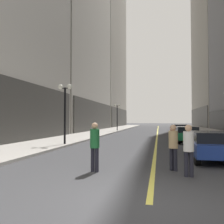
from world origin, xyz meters
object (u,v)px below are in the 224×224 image
car_blue (210,144)px  pedestrian_in_white_shirt (189,146)px  car_red (179,129)px  street_lamp_left_near (65,101)px  pedestrian_in_green_parka (95,143)px  street_lamp_left_far (117,111)px  car_green (186,134)px  pedestrian_in_tan_trench (173,144)px

car_blue → pedestrian_in_white_shirt: size_ratio=2.61×
car_red → street_lamp_left_near: 17.13m
pedestrian_in_green_parka → street_lamp_left_near: size_ratio=0.40×
street_lamp_left_near → street_lamp_left_far: same height
car_blue → pedestrian_in_white_shirt: pedestrian_in_white_shirt is taller
pedestrian_in_white_shirt → street_lamp_left_far: 30.35m
car_green → pedestrian_in_green_parka: bearing=-110.1°
car_green → car_red: same height
pedestrian_in_tan_trench → pedestrian_in_white_shirt: bearing=-64.3°
pedestrian_in_white_shirt → street_lamp_left_near: size_ratio=0.39×
car_green → pedestrian_in_tan_trench: pedestrian_in_tan_trench is taller
car_green → pedestrian_in_white_shirt: bearing=-95.7°
car_green → pedestrian_in_tan_trench: (-1.67, -11.40, 0.27)m
car_green → pedestrian_in_white_shirt: 12.37m
pedestrian_in_green_parka → pedestrian_in_white_shirt: 3.23m
car_red → car_blue: bearing=-90.4°
car_green → pedestrian_in_green_parka: pedestrian_in_green_parka is taller
car_green → street_lamp_left_near: bearing=-152.7°
pedestrian_in_white_shirt → street_lamp_left_near: street_lamp_left_near is taller
car_red → street_lamp_left_near: (-9.08, -14.30, 2.54)m
car_green → street_lamp_left_far: (-8.81, 17.00, 2.54)m
car_green → pedestrian_in_green_parka: 12.97m
car_green → pedestrian_in_white_shirt: size_ratio=2.56×
car_red → car_green: bearing=-91.6°
car_blue → car_green: bearing=91.0°
car_red → pedestrian_in_tan_trench: size_ratio=2.53×
car_red → pedestrian_in_green_parka: size_ratio=2.42×
car_red → pedestrian_in_tan_trench: (-1.95, -21.16, 0.27)m
car_red → pedestrian_in_white_shirt: (-1.51, -22.07, 0.28)m
car_blue → pedestrian_in_tan_trench: (-1.83, -2.72, 0.26)m
car_red → street_lamp_left_far: street_lamp_left_far is taller
pedestrian_in_green_parka → pedestrian_in_tan_trench: size_ratio=1.05×
car_green → pedestrian_in_tan_trench: bearing=-98.3°
car_green → street_lamp_left_near: (-8.81, -4.54, 2.54)m
street_lamp_left_near → street_lamp_left_far: (0.00, 21.54, 0.00)m
pedestrian_in_green_parka → pedestrian_in_white_shirt: bearing=-2.3°
car_blue → street_lamp_left_near: street_lamp_left_near is taller
car_red → pedestrian_in_white_shirt: 22.12m
car_red → pedestrian_in_white_shirt: bearing=-93.9°
car_blue → pedestrian_in_green_parka: size_ratio=2.53×
car_blue → car_red: size_ratio=1.04×
pedestrian_in_white_shirt → street_lamp_left_near: 11.08m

